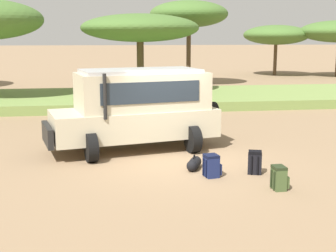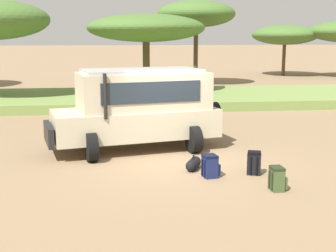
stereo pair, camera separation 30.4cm
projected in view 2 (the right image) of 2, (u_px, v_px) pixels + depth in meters
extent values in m
plane|color=#8C7051|center=(176.00, 162.00, 12.83)|extent=(320.00, 320.00, 0.00)
cube|color=olive|center=(145.00, 98.00, 24.28)|extent=(120.00, 7.00, 0.44)
cube|color=beige|center=(135.00, 123.00, 14.16)|extent=(5.19, 2.90, 0.84)
cube|color=beige|center=(143.00, 91.00, 14.05)|extent=(4.12, 2.56, 1.10)
cube|color=#232D38|center=(93.00, 94.00, 13.57)|extent=(0.39, 1.53, 0.77)
cube|color=#232D38|center=(152.00, 92.00, 13.21)|extent=(2.88, 0.67, 0.60)
cube|color=#232D38|center=(135.00, 86.00, 14.88)|extent=(2.88, 0.67, 0.60)
cube|color=#B7B7B7|center=(141.00, 71.00, 13.92)|extent=(3.72, 2.40, 0.10)
cube|color=black|center=(49.00, 134.00, 13.36)|extent=(0.50, 1.61, 0.56)
cylinder|color=black|center=(105.00, 97.00, 12.72)|extent=(0.10, 0.10, 1.25)
cylinder|color=black|center=(92.00, 147.00, 12.85)|extent=(0.44, 0.84, 0.80)
cylinder|color=black|center=(81.00, 134.00, 14.65)|extent=(0.44, 0.84, 0.80)
cylinder|color=black|center=(194.00, 139.00, 13.83)|extent=(0.44, 0.84, 0.80)
cylinder|color=black|center=(172.00, 127.00, 15.62)|extent=(0.44, 0.84, 0.80)
cylinder|color=black|center=(214.00, 113.00, 14.96)|extent=(0.37, 0.77, 0.74)
cube|color=#42562D|center=(277.00, 180.00, 10.47)|extent=(0.26, 0.38, 0.48)
cube|color=#42562D|center=(283.00, 182.00, 10.50)|extent=(0.09, 0.28, 0.27)
cube|color=#242F19|center=(277.00, 168.00, 10.42)|extent=(0.27, 0.37, 0.07)
cylinder|color=#242F19|center=(269.00, 179.00, 10.53)|extent=(0.04, 0.04, 0.41)
cylinder|color=#242F19|center=(272.00, 181.00, 10.37)|extent=(0.04, 0.04, 0.41)
cube|color=navy|center=(210.00, 167.00, 11.45)|extent=(0.37, 0.42, 0.50)
cube|color=navy|center=(217.00, 169.00, 11.52)|extent=(0.13, 0.29, 0.27)
cube|color=black|center=(210.00, 156.00, 11.40)|extent=(0.38, 0.41, 0.07)
cylinder|color=black|center=(202.00, 167.00, 11.48)|extent=(0.04, 0.04, 0.42)
cylinder|color=black|center=(204.00, 169.00, 11.32)|extent=(0.04, 0.04, 0.42)
cube|color=black|center=(254.00, 164.00, 11.67)|extent=(0.40, 0.34, 0.53)
cube|color=black|center=(254.00, 165.00, 11.84)|extent=(0.27, 0.16, 0.29)
cube|color=black|center=(254.00, 153.00, 11.62)|extent=(0.39, 0.35, 0.07)
cylinder|color=black|center=(251.00, 165.00, 11.55)|extent=(0.04, 0.04, 0.45)
cylinder|color=black|center=(257.00, 166.00, 11.52)|extent=(0.04, 0.04, 0.45)
cylinder|color=black|center=(193.00, 164.00, 12.15)|extent=(0.46, 0.56, 0.29)
sphere|color=black|center=(191.00, 166.00, 11.92)|extent=(0.28, 0.28, 0.28)
sphere|color=black|center=(196.00, 161.00, 12.37)|extent=(0.28, 0.28, 0.28)
torus|color=black|center=(193.00, 158.00, 12.11)|extent=(0.09, 0.16, 0.16)
cylinder|color=brown|center=(146.00, 69.00, 25.68)|extent=(0.39, 0.39, 3.19)
ellipsoid|color=#476B2D|center=(146.00, 28.00, 25.25)|extent=(6.37, 6.76, 1.51)
cylinder|color=brown|center=(196.00, 56.00, 32.52)|extent=(0.31, 0.31, 4.10)
ellipsoid|color=#476B2D|center=(196.00, 14.00, 31.98)|extent=(5.37, 5.30, 1.82)
cylinder|color=brown|center=(284.00, 60.00, 40.37)|extent=(0.29, 0.29, 2.76)
ellipsoid|color=#476B2D|center=(285.00, 35.00, 39.97)|extent=(5.58, 6.03, 1.68)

